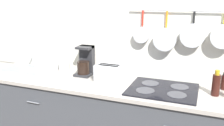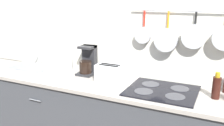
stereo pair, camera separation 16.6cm
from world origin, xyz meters
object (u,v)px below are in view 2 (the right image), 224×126
(bottle_dish_soap, at_px, (216,87))
(toaster, at_px, (110,73))
(coffee_maker, at_px, (88,62))
(paper_towel_roll, at_px, (67,62))

(bottle_dish_soap, bearing_deg, toaster, 179.48)
(coffee_maker, height_order, toaster, coffee_maker)
(paper_towel_roll, relative_size, toaster, 0.78)
(coffee_maker, height_order, bottle_dish_soap, coffee_maker)
(toaster, xyz_separation_m, bottle_dish_soap, (0.97, -0.01, 0.01))
(coffee_maker, xyz_separation_m, toaster, (0.32, -0.13, -0.04))
(paper_towel_roll, height_order, coffee_maker, coffee_maker)
(coffee_maker, distance_m, toaster, 0.35)
(toaster, bearing_deg, paper_towel_roll, 170.14)
(paper_towel_roll, bearing_deg, bottle_dish_soap, -3.99)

